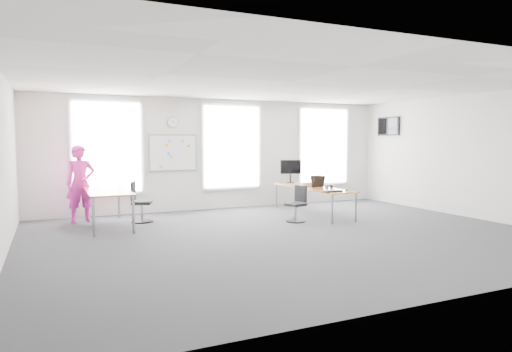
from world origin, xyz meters
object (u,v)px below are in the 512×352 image
desk_right (312,189)px  headphones (329,187)px  desk_left (107,193)px  chair_right (297,206)px  monitor (291,169)px  person (81,183)px  chair_left (139,204)px  keyboard (333,191)px

desk_right → headphones: size_ratio=16.14×
desk_left → chair_right: size_ratio=2.64×
chair_right → monitor: size_ratio=1.30×
chair_right → headphones: bearing=82.0°
person → desk_right: bearing=-21.5°
headphones → monitor: (-0.08, 1.79, 0.34)m
chair_left → monitor: size_ratio=1.46×
person → desk_left: bearing=-68.5°
desk_left → chair_right: 4.25m
person → headphones: bearing=-27.0°
chair_right → person: 5.03m
person → monitor: size_ratio=2.77×
headphones → monitor: monitor is taller
desk_right → monitor: monitor is taller
person → monitor: bearing=-9.2°
desk_right → chair_right: bearing=-139.3°
chair_right → monitor: monitor is taller
headphones → desk_right: bearing=111.9°
keyboard → monitor: bearing=80.9°
desk_left → monitor: size_ratio=3.43×
person → monitor: (5.45, -0.12, 0.20)m
desk_left → keyboard: 5.04m
chair_right → chair_left: (-3.34, 1.43, 0.04)m
chair_right → keyboard: size_ratio=1.80×
chair_right → person: (-4.56, 2.06, 0.52)m
desk_right → headphones: headphones is taller
headphones → chair_right: bearing=-158.1°
monitor → desk_right: bearing=-73.2°
desk_left → monitor: bearing=8.6°
desk_left → monitor: (4.96, 0.75, 0.35)m
chair_left → person: size_ratio=0.53×
headphones → chair_left: bearing=176.4°
keyboard → monitor: size_ratio=0.72×
headphones → keyboard: bearing=-102.0°
desk_left → person: 1.00m
keyboard → headphones: (0.26, 0.57, 0.04)m
desk_left → monitor: monitor is taller
desk_right → desk_left: desk_left is taller
desk_right → headphones: 0.61m
monitor → chair_right: bearing=-97.0°
desk_right → person: size_ratio=1.62×
desk_right → monitor: size_ratio=4.49×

